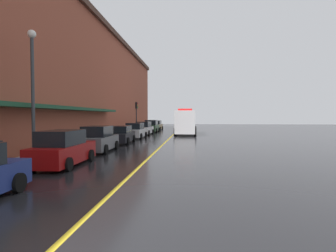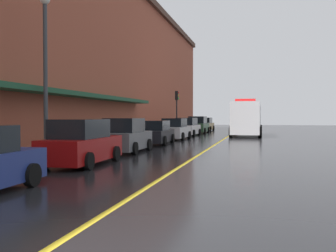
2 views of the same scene
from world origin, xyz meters
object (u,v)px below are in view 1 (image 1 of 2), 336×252
(parked_car_2, at_px, (98,140))
(parking_meter_3, at_px, (127,128))
(parked_car_1, at_px, (63,149))
(parked_car_3, at_px, (121,135))
(parking_meter_4, at_px, (0,151))
(parked_car_5, at_px, (144,129))
(parked_car_7, at_px, (156,125))
(parking_meter_2, at_px, (101,133))
(traffic_light_near, at_px, (136,111))
(parked_car_4, at_px, (135,131))
(street_lamp_left, at_px, (33,81))
(parked_car_6, at_px, (152,126))
(box_truck, at_px, (186,122))
(parking_meter_0, at_px, (92,134))

(parked_car_2, relative_size, parking_meter_3, 3.19)
(parked_car_1, distance_m, parked_car_3, 11.49)
(parked_car_1, distance_m, parking_meter_4, 2.91)
(parked_car_5, bearing_deg, parked_car_7, 1.89)
(parked_car_3, relative_size, parking_meter_2, 3.51)
(parking_meter_2, bearing_deg, traffic_light_near, 89.76)
(parked_car_7, height_order, parking_meter_3, parked_car_7)
(parked_car_3, bearing_deg, parked_car_7, -2.34)
(parked_car_4, xyz_separation_m, street_lamp_left, (-2.09, -16.17, 3.59))
(parked_car_1, xyz_separation_m, parking_meter_4, (-1.49, -2.48, 0.22))
(parked_car_6, bearing_deg, parked_car_7, 0.88)
(parking_meter_3, relative_size, street_lamp_left, 0.19)
(box_truck, height_order, traffic_light_near, traffic_light_near)
(parking_meter_4, bearing_deg, box_truck, 75.14)
(parked_car_4, relative_size, box_truck, 0.44)
(parked_car_7, relative_size, parking_meter_3, 3.57)
(parked_car_2, xyz_separation_m, parked_car_5, (0.04, 17.51, -0.02))
(parked_car_7, xyz_separation_m, box_truck, (5.64, -11.33, 0.83))
(parking_meter_3, distance_m, parking_meter_4, 21.82)
(parked_car_2, xyz_separation_m, parking_meter_4, (-1.34, -7.93, 0.22))
(parking_meter_4, bearing_deg, parked_car_4, 85.63)
(parking_meter_3, bearing_deg, parked_car_7, 84.99)
(parking_meter_0, bearing_deg, parked_car_6, 86.08)
(parked_car_2, xyz_separation_m, street_lamp_left, (-1.94, -4.58, 3.56))
(parked_car_4, xyz_separation_m, box_truck, (5.55, 7.02, 0.83))
(parked_car_3, height_order, parked_car_7, parked_car_7)
(parked_car_3, height_order, parking_meter_3, parked_car_3)
(parked_car_7, bearing_deg, parking_meter_3, 175.76)
(parking_meter_2, xyz_separation_m, parking_meter_3, (0.00, 9.55, 0.00))
(parked_car_5, xyz_separation_m, parking_meter_0, (-1.39, -15.32, 0.24))
(parked_car_1, relative_size, parked_car_2, 1.07)
(parked_car_3, height_order, parking_meter_0, parked_car_3)
(parked_car_7, height_order, street_lamp_left, street_lamp_left)
(parking_meter_4, bearing_deg, street_lamp_left, 100.18)
(parked_car_1, bearing_deg, parking_meter_0, 9.95)
(parked_car_7, distance_m, box_truck, 12.68)
(parked_car_2, height_order, parked_car_4, parked_car_2)
(parked_car_2, xyz_separation_m, parking_meter_3, (-1.34, 13.89, 0.22))
(traffic_light_near, bearing_deg, parked_car_5, -46.44)
(parked_car_3, xyz_separation_m, parked_car_6, (0.16, 17.65, 0.11))
(parked_car_4, height_order, parking_meter_3, parked_car_4)
(parked_car_3, distance_m, parked_car_7, 23.88)
(parked_car_7, distance_m, parking_meter_4, 37.88)
(parked_car_6, height_order, parking_meter_0, parked_car_6)
(box_truck, bearing_deg, parked_car_3, -24.09)
(street_lamp_left, bearing_deg, parked_car_3, 79.82)
(parked_car_3, height_order, parking_meter_2, parked_car_3)
(parked_car_3, bearing_deg, parked_car_6, -2.64)
(parking_meter_4, distance_m, street_lamp_left, 4.76)
(parked_car_4, relative_size, traffic_light_near, 0.97)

